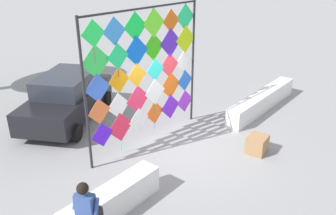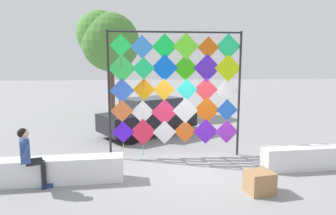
{
  "view_description": "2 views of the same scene",
  "coord_description": "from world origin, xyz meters",
  "px_view_note": "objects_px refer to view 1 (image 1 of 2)",
  "views": [
    {
      "loc": [
        -7.08,
        -5.16,
        5.18
      ],
      "look_at": [
        -0.51,
        0.26,
        1.43
      ],
      "focal_mm": 37.39,
      "sensor_mm": 36.0,
      "label": 1
    },
    {
      "loc": [
        -1.74,
        -7.2,
        2.82
      ],
      "look_at": [
        -0.58,
        0.86,
        1.65
      ],
      "focal_mm": 29.42,
      "sensor_mm": 36.0,
      "label": 2
    }
  ],
  "objects_px": {
    "seated_vendor": "(88,207)",
    "parked_car": "(67,97)",
    "cardboard_box_large": "(257,144)",
    "kite_display_rack": "(147,69)"
  },
  "relations": [
    {
      "from": "seated_vendor",
      "to": "kite_display_rack",
      "type": "bearing_deg",
      "value": 27.39
    },
    {
      "from": "kite_display_rack",
      "to": "cardboard_box_large",
      "type": "bearing_deg",
      "value": -63.39
    },
    {
      "from": "kite_display_rack",
      "to": "seated_vendor",
      "type": "xyz_separation_m",
      "value": [
        -3.75,
        -1.94,
        -1.37
      ]
    },
    {
      "from": "cardboard_box_large",
      "to": "seated_vendor",
      "type": "bearing_deg",
      "value": 170.0
    },
    {
      "from": "seated_vendor",
      "to": "parked_car",
      "type": "xyz_separation_m",
      "value": [
        3.14,
        5.04,
        -0.07
      ]
    },
    {
      "from": "cardboard_box_large",
      "to": "kite_display_rack",
      "type": "bearing_deg",
      "value": 116.61
    },
    {
      "from": "kite_display_rack",
      "to": "seated_vendor",
      "type": "distance_m",
      "value": 4.44
    },
    {
      "from": "cardboard_box_large",
      "to": "parked_car",
      "type": "bearing_deg",
      "value": 108.93
    },
    {
      "from": "seated_vendor",
      "to": "cardboard_box_large",
      "type": "distance_m",
      "value": 5.29
    },
    {
      "from": "kite_display_rack",
      "to": "cardboard_box_large",
      "type": "distance_m",
      "value": 3.76
    }
  ]
}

